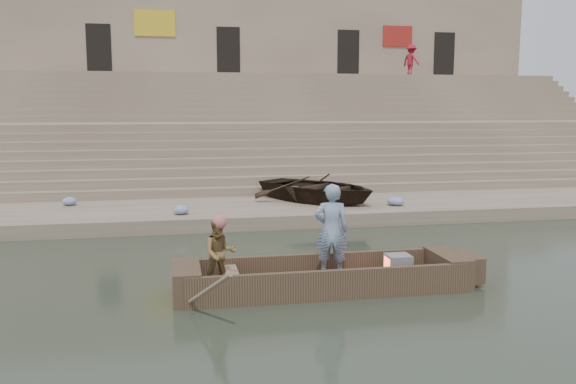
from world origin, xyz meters
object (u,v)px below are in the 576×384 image
object	(u,v)px
rowing_man	(220,253)
beached_rowboat	(318,188)
main_rowboat	(323,285)
television	(398,265)
standing_man	(331,230)
pedestrian	(411,60)

from	to	relation	value
rowing_man	beached_rowboat	world-z (taller)	rowing_man
beached_rowboat	rowing_man	bearing A→B (deg)	-152.58
main_rowboat	television	distance (m)	1.53
main_rowboat	standing_man	distance (m)	1.05
rowing_man	beached_rowboat	xyz separation A→B (m)	(3.81, 8.22, -0.01)
standing_man	pedestrian	distance (m)	24.16
pedestrian	television	bearing A→B (deg)	132.64
television	beached_rowboat	bearing A→B (deg)	87.45
pedestrian	standing_man	bearing A→B (deg)	129.59
main_rowboat	standing_man	xyz separation A→B (m)	(0.21, 0.19, 1.01)
main_rowboat	television	size ratio (longest dim) A/B	10.87
standing_man	television	size ratio (longest dim) A/B	3.91
standing_man	rowing_man	distance (m)	2.20
rowing_man	main_rowboat	bearing A→B (deg)	-0.36
standing_man	television	bearing A→B (deg)	-174.88
rowing_man	pedestrian	size ratio (longest dim) A/B	0.73
standing_man	beached_rowboat	distance (m)	8.06
rowing_man	beached_rowboat	bearing A→B (deg)	60.27
television	main_rowboat	bearing A→B (deg)	-180.00
main_rowboat	television	world-z (taller)	television
main_rowboat	rowing_man	distance (m)	2.09
beached_rowboat	pedestrian	distance (m)	16.78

